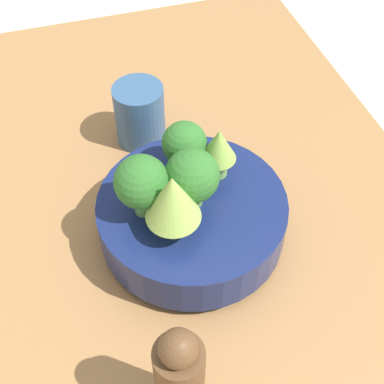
{
  "coord_description": "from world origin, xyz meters",
  "views": [
    {
      "loc": [
        -0.44,
        0.09,
        0.64
      ],
      "look_at": [
        -0.02,
        -0.03,
        0.13
      ],
      "focal_mm": 50.0,
      "sensor_mm": 36.0,
      "label": 1
    }
  ],
  "objects": [
    {
      "name": "ground_plane",
      "position": [
        0.0,
        0.0,
        0.0
      ],
      "size": [
        6.0,
        6.0,
        0.0
      ],
      "primitive_type": "plane",
      "color": "beige"
    },
    {
      "name": "table",
      "position": [
        0.0,
        0.0,
        0.02
      ],
      "size": [
        1.15,
        0.81,
        0.03
      ],
      "color": "#9E7042",
      "rests_on": "ground_plane"
    },
    {
      "name": "bowl",
      "position": [
        -0.02,
        -0.03,
        0.07
      ],
      "size": [
        0.25,
        0.25,
        0.08
      ],
      "color": "navy",
      "rests_on": "table"
    },
    {
      "name": "broccoli_floret_back",
      "position": [
        -0.02,
        0.03,
        0.16
      ],
      "size": [
        0.07,
        0.07,
        0.09
      ],
      "color": "#6BA34C",
      "rests_on": "bowl"
    },
    {
      "name": "romanesco_piece_far",
      "position": [
        -0.06,
        0.0,
        0.17
      ],
      "size": [
        0.07,
        0.07,
        0.1
      ],
      "color": "#7AB256",
      "rests_on": "bowl"
    },
    {
      "name": "broccoli_floret_center",
      "position": [
        -0.02,
        -0.03,
        0.15
      ],
      "size": [
        0.07,
        0.07,
        0.09
      ],
      "color": "#609347",
      "rests_on": "bowl"
    },
    {
      "name": "broccoli_floret_right",
      "position": [
        0.04,
        -0.04,
        0.15
      ],
      "size": [
        0.06,
        0.06,
        0.08
      ],
      "color": "#6BA34C",
      "rests_on": "bowl"
    },
    {
      "name": "romanesco_piece_near",
      "position": [
        0.02,
        -0.08,
        0.15
      ],
      "size": [
        0.05,
        0.05,
        0.08
      ],
      "color": "#7AB256",
      "rests_on": "bowl"
    },
    {
      "name": "cup",
      "position": [
        0.2,
        -0.01,
        0.08
      ],
      "size": [
        0.08,
        0.08,
        0.1
      ],
      "color": "#33567F",
      "rests_on": "table"
    },
    {
      "name": "pepper_mill",
      "position": [
        -0.24,
        0.05,
        0.11
      ],
      "size": [
        0.05,
        0.05,
        0.17
      ],
      "color": "brown",
      "rests_on": "table"
    }
  ]
}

